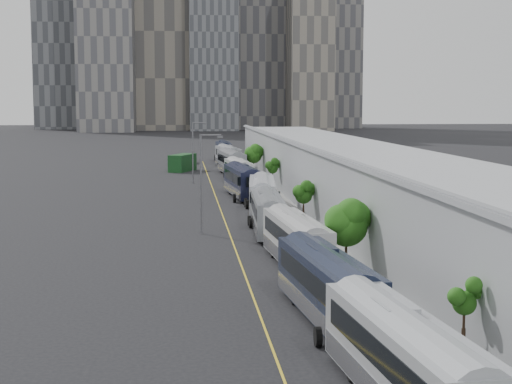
{
  "coord_description": "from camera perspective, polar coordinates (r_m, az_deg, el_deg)",
  "views": [
    {
      "loc": [
        -5.68,
        -20.16,
        11.54
      ],
      "look_at": [
        1.45,
        54.4,
        3.0
      ],
      "focal_mm": 55.0,
      "sensor_mm": 36.0,
      "label": 1
    }
  ],
  "objects": [
    {
      "name": "tree_1",
      "position": [
        53.09,
        6.6,
        -1.97
      ],
      "size": [
        2.9,
        2.9,
        5.21
      ],
      "color": "black",
      "rests_on": "ground"
    },
    {
      "name": "bus_5",
      "position": [
        95.82,
        -0.97,
        0.59
      ],
      "size": [
        3.88,
        13.74,
        3.96
      ],
      "rotation": [
        0.0,
        0.0,
        0.09
      ],
      "color": "black",
      "rests_on": "ground"
    },
    {
      "name": "bus_7",
      "position": [
        126.34,
        -1.8,
        2.03
      ],
      "size": [
        3.94,
        13.87,
        4.0
      ],
      "rotation": [
        0.0,
        0.0,
        0.09
      ],
      "color": "slate",
      "rests_on": "ground"
    },
    {
      "name": "lane_line",
      "position": [
        76.15,
        -2.25,
        -2.21
      ],
      "size": [
        0.12,
        160.0,
        0.02
      ],
      "primitive_type": "cube",
      "color": "gold",
      "rests_on": "ground"
    },
    {
      "name": "tree_3",
      "position": [
        101.4,
        1.22,
        1.84
      ],
      "size": [
        1.44,
        1.44,
        4.08
      ],
      "color": "black",
      "rests_on": "ground"
    },
    {
      "name": "suv",
      "position": [
        150.51,
        -4.92,
        2.37
      ],
      "size": [
        3.11,
        5.74,
        1.53
      ],
      "primitive_type": "imported",
      "rotation": [
        0.0,
        0.0,
        -0.11
      ],
      "color": "black",
      "rests_on": "ground"
    },
    {
      "name": "bus_6",
      "position": [
        111.51,
        -1.27,
        1.34
      ],
      "size": [
        3.46,
        12.42,
        3.58
      ],
      "rotation": [
        0.0,
        0.0,
        0.08
      ],
      "color": "silver",
      "rests_on": "ground"
    },
    {
      "name": "bus_1",
      "position": [
        42.23,
        5.17,
        -7.17
      ],
      "size": [
        3.69,
        12.94,
        3.73
      ],
      "rotation": [
        0.0,
        0.0,
        0.09
      ],
      "color": "black",
      "rests_on": "ground"
    },
    {
      "name": "skyline",
      "position": [
        346.57,
        -5.1,
        12.99
      ],
      "size": [
        145.0,
        64.0,
        120.0
      ],
      "color": "slate",
      "rests_on": "ground"
    },
    {
      "name": "sidewalk",
      "position": [
        77.43,
        5.53,
        -2.05
      ],
      "size": [
        10.0,
        170.0,
        0.12
      ],
      "primitive_type": "cube",
      "color": "gray",
      "rests_on": "ground"
    },
    {
      "name": "tree_2",
      "position": [
        75.14,
        3.48,
        -0.05
      ],
      "size": [
        1.69,
        1.69,
        3.86
      ],
      "color": "black",
      "rests_on": "ground"
    },
    {
      "name": "shipping_container",
      "position": [
        133.46,
        -5.37,
        2.13
      ],
      "size": [
        4.91,
        7.21,
        2.87
      ],
      "primitive_type": "cube",
      "rotation": [
        0.0,
        0.0,
        -0.4
      ],
      "color": "#113817",
      "rests_on": "ground"
    },
    {
      "name": "tree_0",
      "position": [
        34.86,
        14.92,
        -7.77
      ],
      "size": [
        1.05,
        1.05,
        3.73
      ],
      "color": "black",
      "rests_on": "ground"
    },
    {
      "name": "bus_3",
      "position": [
        69.42,
        0.85,
        -1.8
      ],
      "size": [
        3.04,
        12.39,
        3.59
      ],
      "rotation": [
        0.0,
        0.0,
        -0.05
      ],
      "color": "slate",
      "rests_on": "ground"
    },
    {
      "name": "bus_0",
      "position": [
        30.6,
        10.78,
        -12.59
      ],
      "size": [
        3.69,
        13.06,
        3.77
      ],
      "rotation": [
        0.0,
        0.0,
        0.09
      ],
      "color": "#9FA3A9",
      "rests_on": "ground"
    },
    {
      "name": "tree_4",
      "position": [
        121.57,
        -0.17,
        2.88
      ],
      "size": [
        2.57,
        2.57,
        5.16
      ],
      "color": "black",
      "rests_on": "ground"
    },
    {
      "name": "street_lamp_near",
      "position": [
        68.91,
        -3.87,
        1.13
      ],
      "size": [
        2.04,
        0.22,
        8.83
      ],
      "color": "#59595E",
      "rests_on": "ground"
    },
    {
      "name": "bus_8",
      "position": [
        139.98,
        -2.04,
        2.46
      ],
      "size": [
        4.04,
        13.76,
        3.96
      ],
      "rotation": [
        0.0,
        0.0,
        0.1
      ],
      "color": "#93949C",
      "rests_on": "ground"
    },
    {
      "name": "depot",
      "position": [
        77.86,
        8.44,
        0.52
      ],
      "size": [
        12.45,
        160.4,
        7.2
      ],
      "color": "gray",
      "rests_on": "ground"
    },
    {
      "name": "bus_2",
      "position": [
        55.64,
        2.93,
        -3.85
      ],
      "size": [
        3.38,
        12.68,
        3.67
      ],
      "rotation": [
        0.0,
        0.0,
        0.07
      ],
      "color": "#B8B8BA",
      "rests_on": "ground"
    },
    {
      "name": "bus_9",
      "position": [
        153.68,
        -2.39,
        2.83
      ],
      "size": [
        3.12,
        13.97,
        4.07
      ],
      "rotation": [
        0.0,
        0.0,
        -0.02
      ],
      "color": "black",
      "rests_on": "ground"
    },
    {
      "name": "street_lamp_far",
      "position": [
        112.76,
        -4.52,
        3.2
      ],
      "size": [
        2.04,
        0.22,
        8.81
      ],
      "color": "#59595E",
      "rests_on": "ground"
    },
    {
      "name": "bus_4",
      "position": [
        82.33,
        0.43,
        -0.43
      ],
      "size": [
        3.8,
        13.12,
        3.78
      ],
      "rotation": [
        0.0,
        0.0,
        -0.09
      ],
      "color": "silver",
      "rests_on": "ground"
    }
  ]
}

